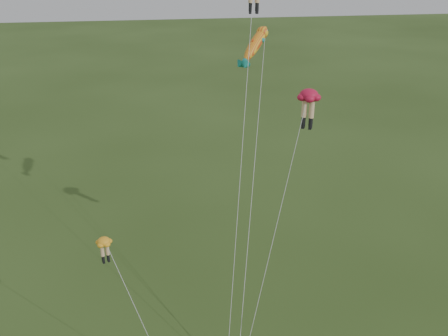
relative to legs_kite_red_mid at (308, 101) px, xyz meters
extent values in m
cylinder|color=black|center=(-3.15, 4.00, 5.43)|extent=(0.25, 0.25, 0.55)
cube|color=black|center=(-3.15, 4.00, 5.07)|extent=(0.19, 0.33, 0.16)
cylinder|color=black|center=(-2.71, 3.97, 5.43)|extent=(0.25, 0.25, 0.55)
cube|color=black|center=(-2.71, 3.97, 5.07)|extent=(0.19, 0.33, 0.16)
cylinder|color=silver|center=(-4.70, -1.92, -3.66)|extent=(3.58, 11.85, 22.21)
ellipsoid|color=#BD1335|center=(0.07, 0.11, 0.39)|extent=(2.15, 2.15, 0.79)
cylinder|color=#F1C18E|center=(-0.14, 0.23, -0.54)|extent=(0.35, 0.35, 1.21)
cylinder|color=black|center=(-0.14, 0.23, -1.45)|extent=(0.27, 0.27, 0.60)
cube|color=black|center=(-0.14, 0.23, -1.84)|extent=(0.34, 0.40, 0.18)
cylinder|color=#F1C18E|center=(0.28, -0.01, -0.54)|extent=(0.35, 0.35, 1.21)
cylinder|color=black|center=(0.28, -0.01, -1.45)|extent=(0.27, 0.27, 0.60)
cube|color=black|center=(0.28, -0.01, -1.84)|extent=(0.34, 0.40, 0.18)
cylinder|color=silver|center=(-2.93, -4.37, -6.99)|extent=(6.05, 9.00, 15.55)
ellipsoid|color=#FBA720|center=(-13.13, -5.64, -5.89)|extent=(1.24, 1.24, 0.48)
cylinder|color=#F1C18E|center=(-13.27, -5.69, -6.46)|extent=(0.21, 0.21, 0.73)
cylinder|color=black|center=(-13.27, -5.69, -7.01)|extent=(0.17, 0.17, 0.37)
cube|color=black|center=(-13.27, -5.69, -7.24)|extent=(0.19, 0.24, 0.11)
cylinder|color=#F1C18E|center=(-12.99, -5.59, -6.46)|extent=(0.21, 0.21, 0.73)
cylinder|color=black|center=(-12.99, -5.59, -7.01)|extent=(0.17, 0.17, 0.37)
cube|color=black|center=(-12.99, -5.59, -7.24)|extent=(0.19, 0.24, 0.11)
cylinder|color=silver|center=(-11.44, -7.12, -10.21)|extent=(3.42, 3.00, 9.11)
ellipsoid|color=yellow|center=(-2.63, 4.49, 2.93)|extent=(2.87, 3.06, 2.66)
sphere|color=yellow|center=(-2.63, 4.49, 2.93)|extent=(1.50, 1.53, 1.25)
cone|color=#137D71|center=(-2.63, 4.49, 2.93)|extent=(1.28, 1.32, 1.22)
cone|color=#137D71|center=(-2.63, 4.49, 2.93)|extent=(1.28, 1.32, 1.22)
cone|color=#137D71|center=(-2.63, 4.49, 2.93)|extent=(0.73, 0.74, 0.68)
cone|color=#137D71|center=(-2.63, 4.49, 2.93)|extent=(0.73, 0.74, 0.68)
cone|color=#C93E15|center=(-2.63, 4.49, 2.93)|extent=(0.76, 0.77, 0.66)
cylinder|color=silver|center=(-4.28, -1.97, -5.91)|extent=(3.34, 12.94, 17.70)
camera|label=1|loc=(-9.78, -30.05, 9.55)|focal=40.00mm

